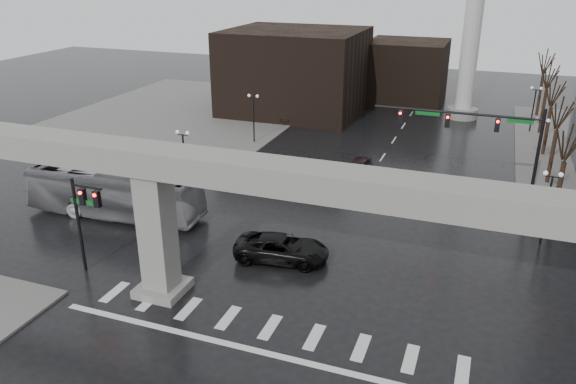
# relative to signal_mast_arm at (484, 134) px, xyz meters

# --- Properties ---
(ground) EXTENTS (160.00, 160.00, 0.00)m
(ground) POSITION_rel_signal_mast_arm_xyz_m (-8.99, -18.80, -5.83)
(ground) COLOR black
(ground) RESTS_ON ground
(sidewalk_nw) EXTENTS (28.00, 36.00, 0.15)m
(sidewalk_nw) POSITION_rel_signal_mast_arm_xyz_m (-34.99, 17.20, -5.75)
(sidewalk_nw) COLOR #64625F
(sidewalk_nw) RESTS_ON ground
(elevated_guideway) EXTENTS (48.00, 2.60, 8.70)m
(elevated_guideway) POSITION_rel_signal_mast_arm_xyz_m (-7.73, -18.80, 1.05)
(elevated_guideway) COLOR gray
(elevated_guideway) RESTS_ON ground
(building_far_left) EXTENTS (16.00, 14.00, 10.00)m
(building_far_left) POSITION_rel_signal_mast_arm_xyz_m (-22.99, 23.20, -0.83)
(building_far_left) COLOR black
(building_far_left) RESTS_ON ground
(building_far_mid) EXTENTS (10.00, 10.00, 8.00)m
(building_far_mid) POSITION_rel_signal_mast_arm_xyz_m (-10.99, 33.20, -1.83)
(building_far_mid) COLOR black
(building_far_mid) RESTS_ON ground
(smokestack) EXTENTS (3.60, 3.60, 30.00)m
(smokestack) POSITION_rel_signal_mast_arm_xyz_m (-2.99, 27.20, 7.52)
(smokestack) COLOR beige
(smokestack) RESTS_ON ground
(signal_mast_arm) EXTENTS (12.12, 0.43, 8.00)m
(signal_mast_arm) POSITION_rel_signal_mast_arm_xyz_m (0.00, 0.00, 0.00)
(signal_mast_arm) COLOR black
(signal_mast_arm) RESTS_ON ground
(signal_left_pole) EXTENTS (2.30, 0.30, 6.00)m
(signal_left_pole) POSITION_rel_signal_mast_arm_xyz_m (-21.24, -18.30, -1.76)
(signal_left_pole) COLOR black
(signal_left_pole) RESTS_ON ground
(lamp_right_0) EXTENTS (1.22, 0.32, 5.11)m
(lamp_right_0) POSITION_rel_signal_mast_arm_xyz_m (4.51, -4.80, -2.36)
(lamp_right_0) COLOR black
(lamp_right_0) RESTS_ON ground
(lamp_right_1) EXTENTS (1.22, 0.32, 5.11)m
(lamp_right_1) POSITION_rel_signal_mast_arm_xyz_m (4.51, 9.20, -2.36)
(lamp_right_1) COLOR black
(lamp_right_1) RESTS_ON ground
(lamp_right_2) EXTENTS (1.22, 0.32, 5.11)m
(lamp_right_2) POSITION_rel_signal_mast_arm_xyz_m (4.51, 23.20, -2.36)
(lamp_right_2) COLOR black
(lamp_right_2) RESTS_ON ground
(lamp_left_0) EXTENTS (1.22, 0.32, 5.11)m
(lamp_left_0) POSITION_rel_signal_mast_arm_xyz_m (-22.49, -4.80, -2.36)
(lamp_left_0) COLOR black
(lamp_left_0) RESTS_ON ground
(lamp_left_1) EXTENTS (1.22, 0.32, 5.11)m
(lamp_left_1) POSITION_rel_signal_mast_arm_xyz_m (-22.49, 9.20, -2.36)
(lamp_left_1) COLOR black
(lamp_left_1) RESTS_ON ground
(lamp_left_2) EXTENTS (1.22, 0.32, 5.11)m
(lamp_left_2) POSITION_rel_signal_mast_arm_xyz_m (-22.49, 23.20, -2.36)
(lamp_left_2) COLOR black
(lamp_left_2) RESTS_ON ground
(tree_right_0) EXTENTS (1.09, 1.58, 7.50)m
(tree_right_0) POSITION_rel_signal_mast_arm_xyz_m (5.54, -0.78, -3.04)
(tree_right_0) COLOR black
(tree_right_0) RESTS_ON ground
(tree_right_1) EXTENTS (1.09, 1.61, 7.67)m
(tree_right_1) POSITION_rel_signal_mast_arm_xyz_m (5.54, 7.22, -2.98)
(tree_right_1) COLOR black
(tree_right_1) RESTS_ON ground
(tree_right_2) EXTENTS (1.10, 1.63, 7.85)m
(tree_right_2) POSITION_rel_signal_mast_arm_xyz_m (5.54, 15.22, -2.91)
(tree_right_2) COLOR black
(tree_right_2) RESTS_ON ground
(tree_right_3) EXTENTS (1.11, 1.66, 8.02)m
(tree_right_3) POSITION_rel_signal_mast_arm_xyz_m (5.54, 23.22, -2.85)
(tree_right_3) COLOR black
(tree_right_3) RESTS_ON ground
(tree_right_4) EXTENTS (1.12, 1.69, 8.19)m
(tree_right_4) POSITION_rel_signal_mast_arm_xyz_m (5.54, 31.22, -2.79)
(tree_right_4) COLOR black
(tree_right_4) RESTS_ON ground
(pickup_truck) EXTENTS (6.26, 3.57, 1.65)m
(pickup_truck) POSITION_rel_signal_mast_arm_xyz_m (-10.95, -12.99, -5.01)
(pickup_truck) COLOR black
(pickup_truck) RESTS_ON ground
(city_bus) EXTENTS (13.57, 3.78, 3.74)m
(city_bus) POSITION_rel_signal_mast_arm_xyz_m (-24.92, -10.89, -3.96)
(city_bus) COLOR gray
(city_bus) RESTS_ON ground
(far_car) EXTENTS (1.82, 4.39, 1.49)m
(far_car) POSITION_rel_signal_mast_arm_xyz_m (-9.99, 3.53, -5.09)
(far_car) COLOR black
(far_car) RESTS_ON ground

